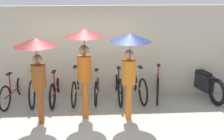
% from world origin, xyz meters
% --- Properties ---
extents(ground_plane, '(30.00, 30.00, 0.00)m').
position_xyz_m(ground_plane, '(0.00, 0.00, 0.00)').
color(ground_plane, '#9E998E').
extents(back_wall, '(13.13, 0.12, 2.50)m').
position_xyz_m(back_wall, '(0.00, 2.10, 1.25)').
color(back_wall, '#B2A893').
rests_on(back_wall, ground).
extents(parked_bicycle_0, '(0.50, 1.70, 0.99)m').
position_xyz_m(parked_bicycle_0, '(-1.93, 1.72, 0.35)').
color(parked_bicycle_0, black).
rests_on(parked_bicycle_0, ground).
extents(parked_bicycle_1, '(0.44, 1.82, 1.07)m').
position_xyz_m(parked_bicycle_1, '(-1.38, 1.82, 0.39)').
color(parked_bicycle_1, black).
rests_on(parked_bicycle_1, ground).
extents(parked_bicycle_2, '(0.44, 1.73, 0.97)m').
position_xyz_m(parked_bicycle_2, '(-0.83, 1.77, 0.35)').
color(parked_bicycle_2, black).
rests_on(parked_bicycle_2, ground).
extents(parked_bicycle_3, '(0.44, 1.75, 1.07)m').
position_xyz_m(parked_bicycle_3, '(-0.27, 1.83, 0.37)').
color(parked_bicycle_3, black).
rests_on(parked_bicycle_3, ground).
extents(parked_bicycle_4, '(0.44, 1.65, 0.99)m').
position_xyz_m(parked_bicycle_4, '(0.28, 1.83, 0.36)').
color(parked_bicycle_4, black).
rests_on(parked_bicycle_4, ground).
extents(parked_bicycle_5, '(0.44, 1.85, 0.98)m').
position_xyz_m(parked_bicycle_5, '(0.83, 1.79, 0.39)').
color(parked_bicycle_5, black).
rests_on(parked_bicycle_5, ground).
extents(parked_bicycle_6, '(0.44, 1.72, 1.11)m').
position_xyz_m(parked_bicycle_6, '(1.38, 1.82, 0.38)').
color(parked_bicycle_6, black).
rests_on(parked_bicycle_6, ground).
extents(parked_bicycle_7, '(0.51, 1.68, 1.07)m').
position_xyz_m(parked_bicycle_7, '(1.93, 1.82, 0.39)').
color(parked_bicycle_7, black).
rests_on(parked_bicycle_7, ground).
extents(pedestrian_leading, '(0.93, 0.93, 2.00)m').
position_xyz_m(pedestrian_leading, '(-1.04, 0.45, 1.54)').
color(pedestrian_leading, brown).
rests_on(pedestrian_leading, ground).
extents(pedestrian_center, '(0.85, 0.85, 2.15)m').
position_xyz_m(pedestrian_center, '(-0.02, 0.67, 1.60)').
color(pedestrian_center, '#B25619').
rests_on(pedestrian_center, ground).
extents(pedestrian_trailing, '(0.92, 0.92, 2.05)m').
position_xyz_m(pedestrian_trailing, '(0.98, 0.53, 1.58)').
color(pedestrian_trailing, '#C66B1E').
rests_on(pedestrian_trailing, ground).
extents(motorcycle, '(0.75, 2.00, 0.92)m').
position_xyz_m(motorcycle, '(3.20, 1.84, 0.40)').
color(motorcycle, black).
rests_on(motorcycle, ground).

